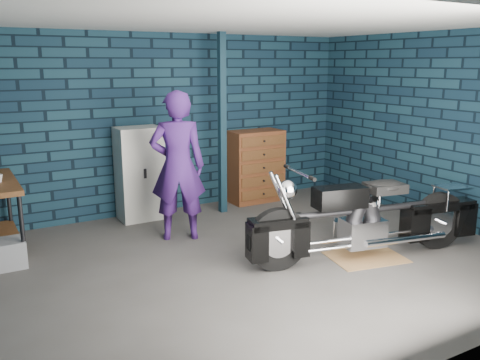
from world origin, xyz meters
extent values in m
plane|color=#484543|center=(0.00, 0.00, 0.00)|extent=(6.00, 6.00, 0.00)
cube|color=#0E2130|center=(0.00, 2.50, 1.35)|extent=(6.00, 0.02, 2.70)
cube|color=#0E2130|center=(3.00, 0.00, 1.35)|extent=(0.02, 5.00, 2.70)
cube|color=silver|center=(0.00, 0.00, 2.70)|extent=(6.00, 5.00, 0.02)
cube|color=#102733|center=(0.55, 1.95, 1.35)|extent=(0.10, 0.10, 2.70)
cube|color=#9B6E43|center=(1.12, -0.59, 0.00)|extent=(0.97, 0.80, 0.01)
imported|color=#3F1B68|center=(-0.52, 1.17, 0.97)|extent=(0.83, 0.70, 1.93)
cube|color=gray|center=(-2.66, 1.23, 0.16)|extent=(0.50, 0.36, 0.31)
cube|color=beige|center=(-0.66, 2.23, 0.68)|extent=(0.64, 0.45, 1.36)
cube|color=brown|center=(1.32, 2.23, 0.59)|extent=(0.89, 0.49, 1.18)
camera|label=1|loc=(-3.03, -4.75, 2.26)|focal=38.00mm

